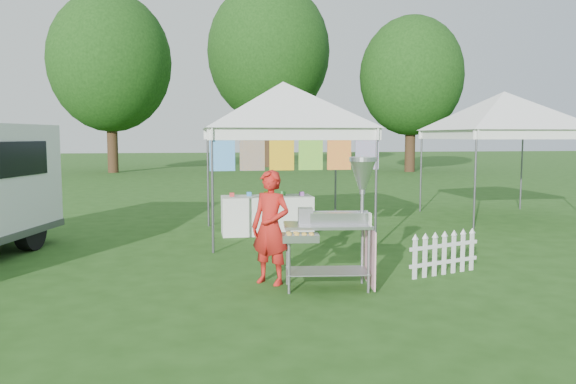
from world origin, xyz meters
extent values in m
plane|color=#224914|center=(0.00, 0.00, 0.00)|extent=(120.00, 120.00, 0.00)
cylinder|color=#59595E|center=(-1.42, 2.08, 1.05)|extent=(0.04, 0.04, 2.10)
cylinder|color=#59595E|center=(1.42, 2.08, 1.05)|extent=(0.04, 0.04, 2.10)
cylinder|color=#59595E|center=(-1.42, 4.92, 1.05)|extent=(0.04, 0.04, 2.10)
cylinder|color=#59595E|center=(1.42, 4.92, 1.05)|extent=(0.04, 0.04, 2.10)
cube|color=white|center=(0.00, 2.08, 2.00)|extent=(3.00, 0.03, 0.22)
cube|color=white|center=(0.00, 4.92, 2.00)|extent=(3.00, 0.03, 0.22)
pyramid|color=white|center=(0.00, 3.50, 3.00)|extent=(4.24, 4.24, 0.90)
cylinder|color=#59595E|center=(0.00, 2.08, 2.08)|extent=(3.00, 0.03, 0.03)
cube|color=blue|center=(-1.25, 2.08, 1.73)|extent=(0.42, 0.01, 0.70)
cube|color=orange|center=(-0.75, 2.08, 1.73)|extent=(0.42, 0.01, 0.70)
cube|color=orange|center=(-0.25, 2.08, 1.73)|extent=(0.42, 0.01, 0.70)
cube|color=#168933|center=(0.25, 2.08, 1.73)|extent=(0.42, 0.01, 0.70)
cube|color=red|center=(0.75, 2.08, 1.73)|extent=(0.42, 0.01, 0.70)
cube|color=#36C6CD|center=(1.25, 2.08, 1.73)|extent=(0.42, 0.01, 0.70)
cylinder|color=#59595E|center=(4.08, 3.58, 1.05)|extent=(0.04, 0.04, 2.10)
cylinder|color=#59595E|center=(4.08, 6.42, 1.05)|extent=(0.04, 0.04, 2.10)
cylinder|color=#59595E|center=(6.92, 6.42, 1.05)|extent=(0.04, 0.04, 2.10)
cube|color=white|center=(5.50, 3.58, 2.00)|extent=(3.00, 0.03, 0.22)
cube|color=white|center=(5.50, 6.42, 2.00)|extent=(3.00, 0.03, 0.22)
pyramid|color=white|center=(5.50, 5.00, 3.00)|extent=(4.24, 4.24, 0.90)
cylinder|color=#59595E|center=(5.50, 3.58, 2.08)|extent=(3.00, 0.03, 0.03)
cylinder|color=#331D12|center=(-6.00, 24.00, 1.98)|extent=(0.56, 0.56, 3.96)
ellipsoid|color=#235517|center=(-6.00, 24.00, 5.85)|extent=(6.40, 6.40, 7.36)
cylinder|color=#331D12|center=(3.00, 28.00, 2.42)|extent=(0.56, 0.56, 4.84)
ellipsoid|color=#235517|center=(3.00, 28.00, 7.15)|extent=(7.60, 7.60, 8.74)
cylinder|color=#331D12|center=(10.00, 22.00, 1.76)|extent=(0.56, 0.56, 3.52)
ellipsoid|color=#235517|center=(10.00, 22.00, 5.20)|extent=(5.60, 5.60, 6.44)
cylinder|color=gray|center=(-0.57, -0.56, 0.41)|extent=(0.04, 0.04, 0.82)
cylinder|color=gray|center=(0.42, -0.68, 0.41)|extent=(0.04, 0.04, 0.82)
cylinder|color=gray|center=(-0.52, -0.11, 0.41)|extent=(0.04, 0.04, 0.82)
cylinder|color=gray|center=(0.47, -0.23, 0.41)|extent=(0.04, 0.04, 0.82)
cube|color=gray|center=(-0.05, -0.39, 0.23)|extent=(1.10, 0.64, 0.01)
cube|color=#B7B7BC|center=(-0.05, -0.39, 0.82)|extent=(1.16, 0.67, 0.04)
cube|color=#B7B7BC|center=(0.12, -0.37, 0.91)|extent=(0.80, 0.32, 0.14)
cube|color=gray|center=(-0.32, -0.32, 0.94)|extent=(0.21, 0.22, 0.20)
cylinder|color=gray|center=(0.41, -0.40, 1.24)|extent=(0.05, 0.05, 0.82)
cone|color=#B7B7BC|center=(0.41, -0.40, 1.46)|extent=(0.37, 0.37, 0.37)
cylinder|color=#B7B7BC|center=(0.41, -0.40, 1.67)|extent=(0.39, 0.39, 0.05)
cube|color=#B7B7BC|center=(-0.46, -0.70, 0.73)|extent=(0.47, 0.32, 0.09)
cube|color=pink|center=(0.50, -0.46, 0.41)|extent=(0.10, 0.68, 0.74)
cube|color=white|center=(0.42, -0.71, 0.93)|extent=(0.03, 0.13, 0.16)
imported|color=red|center=(-0.73, -0.03, 0.76)|extent=(0.66, 0.63, 1.51)
cube|color=black|center=(-5.15, 3.96, 1.59)|extent=(1.70, 0.46, 0.56)
cylinder|color=black|center=(-4.51, 2.82, 0.35)|extent=(0.39, 0.73, 0.70)
cube|color=silver|center=(1.25, -0.14, 0.28)|extent=(0.07, 0.04, 0.56)
cube|color=silver|center=(1.42, -0.08, 0.28)|extent=(0.07, 0.04, 0.56)
cube|color=silver|center=(1.59, -0.02, 0.28)|extent=(0.07, 0.04, 0.56)
cube|color=silver|center=(1.76, 0.04, 0.28)|extent=(0.07, 0.04, 0.56)
cube|color=silver|center=(1.93, 0.10, 0.28)|extent=(0.07, 0.04, 0.56)
cube|color=silver|center=(2.10, 0.16, 0.28)|extent=(0.07, 0.04, 0.56)
cube|color=silver|center=(2.27, 0.21, 0.28)|extent=(0.07, 0.04, 0.56)
cube|color=silver|center=(1.76, 0.04, 0.18)|extent=(1.20, 0.44, 0.05)
cube|color=silver|center=(1.76, 0.04, 0.42)|extent=(1.20, 0.44, 0.05)
cube|color=white|center=(-0.29, 3.78, 0.38)|extent=(1.80, 0.70, 0.76)
camera|label=1|loc=(-1.72, -7.29, 1.96)|focal=35.00mm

